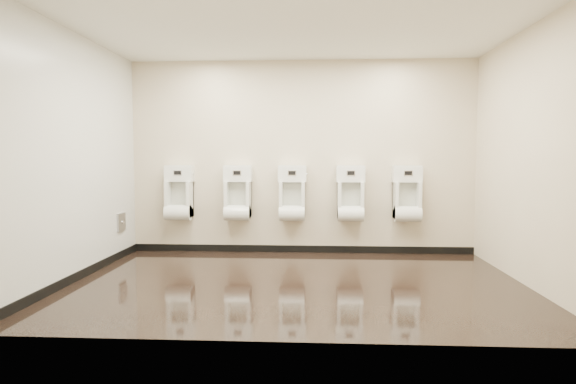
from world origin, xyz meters
The scene contains 15 objects.
ground centered at (0.00, 0.00, 0.00)m, with size 5.00×3.50×0.00m, color black.
ceiling centered at (0.00, 0.00, 2.80)m, with size 5.00×3.50×0.00m, color silver.
back_wall centered at (0.00, 1.75, 1.40)m, with size 5.00×0.02×2.80m, color beige.
front_wall centered at (0.00, -1.75, 1.40)m, with size 5.00×0.02×2.80m, color beige.
left_wall centered at (-2.50, 0.00, 1.40)m, with size 0.02×3.50×2.80m, color beige.
right_wall centered at (2.50, 0.00, 1.40)m, with size 0.02×3.50×2.80m, color beige.
tile_overlay_left centered at (-2.50, 0.00, 1.40)m, with size 0.01×3.50×2.80m, color silver.
skirting_back centered at (0.00, 1.74, 0.05)m, with size 5.00×0.02×0.10m, color black.
skirting_left centered at (-2.49, 0.00, 0.05)m, with size 0.02×3.50×0.10m, color black.
access_panel centered at (-2.48, 1.20, 0.50)m, with size 0.04×0.25×0.25m.
urinal_0 centered at (-1.78, 1.61, 0.82)m, with size 0.42×0.31×0.78m.
urinal_1 centered at (-0.92, 1.61, 0.82)m, with size 0.42×0.31×0.78m.
urinal_2 centered at (-0.13, 1.61, 0.82)m, with size 0.42×0.31×0.78m.
urinal_3 centered at (0.71, 1.61, 0.82)m, with size 0.42×0.31×0.78m.
urinal_4 centered at (1.51, 1.61, 0.82)m, with size 0.42×0.31×0.78m.
Camera 1 is at (0.20, -5.28, 1.38)m, focal length 30.00 mm.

